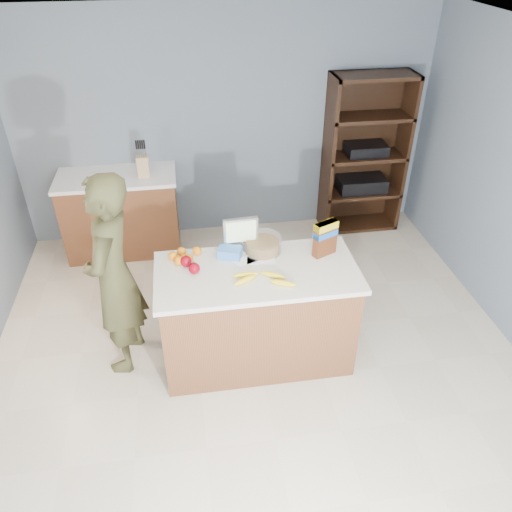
{
  "coord_description": "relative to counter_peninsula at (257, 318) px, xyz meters",
  "views": [
    {
      "loc": [
        -0.48,
        -2.74,
        3.13
      ],
      "look_at": [
        0.0,
        0.35,
        1.0
      ],
      "focal_mm": 35.0,
      "sensor_mm": 36.0,
      "label": 1
    }
  ],
  "objects": [
    {
      "name": "floor",
      "position": [
        0.0,
        -0.3,
        -0.42
      ],
      "size": [
        4.5,
        5.0,
        0.02
      ],
      "primitive_type": "cube",
      "color": "beige",
      "rests_on": "ground"
    },
    {
      "name": "walls",
      "position": [
        0.0,
        -0.3,
        1.24
      ],
      "size": [
        4.52,
        5.02,
        2.51
      ],
      "color": "slate",
      "rests_on": "ground"
    },
    {
      "name": "counter_peninsula",
      "position": [
        0.0,
        0.0,
        0.0
      ],
      "size": [
        1.56,
        0.76,
        0.9
      ],
      "color": "brown",
      "rests_on": "ground"
    },
    {
      "name": "back_cabinet",
      "position": [
        -1.2,
        1.9,
        0.04
      ],
      "size": [
        1.24,
        0.62,
        0.9
      ],
      "color": "brown",
      "rests_on": "ground"
    },
    {
      "name": "shelving_unit",
      "position": [
        1.55,
        2.05,
        0.45
      ],
      "size": [
        0.9,
        0.4,
        1.8
      ],
      "color": "black",
      "rests_on": "ground"
    },
    {
      "name": "person",
      "position": [
        -1.09,
        0.15,
        0.44
      ],
      "size": [
        0.51,
        0.68,
        1.7
      ],
      "primitive_type": "imported",
      "rotation": [
        0.0,
        0.0,
        -1.75
      ],
      "color": "#3C3B1F",
      "rests_on": "ground"
    },
    {
      "name": "knife_block",
      "position": [
        -0.9,
        1.84,
        0.6
      ],
      "size": [
        0.12,
        0.1,
        0.31
      ],
      "color": "tan",
      "rests_on": "back_cabinet"
    },
    {
      "name": "envelopes",
      "position": [
        0.0,
        0.14,
        0.49
      ],
      "size": [
        0.34,
        0.2,
        0.0
      ],
      "color": "white",
      "rests_on": "counter_peninsula"
    },
    {
      "name": "bananas",
      "position": [
        0.01,
        -0.13,
        0.51
      ],
      "size": [
        0.47,
        0.24,
        0.04
      ],
      "color": "yellow",
      "rests_on": "counter_peninsula"
    },
    {
      "name": "apples",
      "position": [
        -0.5,
        0.09,
        0.53
      ],
      "size": [
        0.15,
        0.19,
        0.09
      ],
      "color": "maroon",
      "rests_on": "counter_peninsula"
    },
    {
      "name": "oranges",
      "position": [
        -0.54,
        0.23,
        0.52
      ],
      "size": [
        0.26,
        0.2,
        0.07
      ],
      "color": "orange",
      "rests_on": "counter_peninsula"
    },
    {
      "name": "blue_carton",
      "position": [
        -0.18,
        0.22,
        0.52
      ],
      "size": [
        0.21,
        0.17,
        0.08
      ],
      "primitive_type": "cube",
      "rotation": [
        0.0,
        0.0,
        -0.33
      ],
      "color": "blue",
      "rests_on": "counter_peninsula"
    },
    {
      "name": "salad_bowl",
      "position": [
        0.09,
        0.26,
        0.54
      ],
      "size": [
        0.3,
        0.3,
        0.13
      ],
      "color": "#267219",
      "rests_on": "counter_peninsula"
    },
    {
      "name": "tv",
      "position": [
        -0.08,
        0.32,
        0.64
      ],
      "size": [
        0.28,
        0.12,
        0.28
      ],
      "color": "silver",
      "rests_on": "counter_peninsula"
    },
    {
      "name": "cereal_box",
      "position": [
        0.56,
        0.14,
        0.65
      ],
      "size": [
        0.21,
        0.15,
        0.29
      ],
      "color": "#592B14",
      "rests_on": "counter_peninsula"
    }
  ]
}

